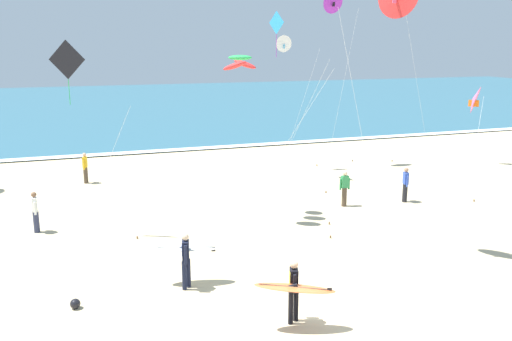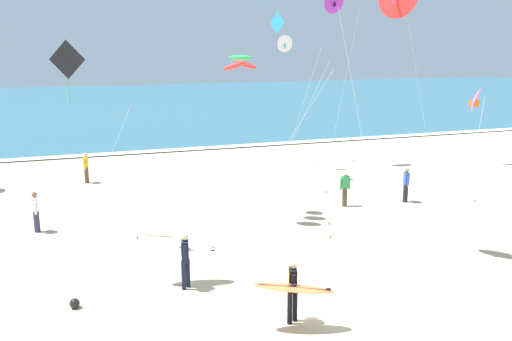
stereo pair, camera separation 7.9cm
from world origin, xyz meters
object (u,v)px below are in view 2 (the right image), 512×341
object	(u,v)px
surfer_trailing	(293,288)
kite_delta_violet_near	(333,2)
kite_diamond_charcoal_mid	(69,65)
bystander_yellow_top	(86,168)
beach_ball	(75,303)
bystander_green_top	(345,188)
kite_delta_rose_low	(474,100)
kite_arc_emerald_far	(240,63)
kite_diamond_cobalt_extra	(279,30)
bystander_blue_top	(406,185)
bystander_white_top	(36,212)
kite_delta_ivory_outer	(284,45)
surfer_lead	(185,253)

from	to	relation	value
surfer_trailing	kite_delta_violet_near	bearing A→B (deg)	61.08
surfer_trailing	kite_diamond_charcoal_mid	size ratio (longest dim) A/B	0.29
bystander_yellow_top	beach_ball	distance (m)	14.24
bystander_green_top	kite_delta_rose_low	bearing A→B (deg)	-58.53
kite_arc_emerald_far	kite_diamond_cobalt_extra	bearing A→B (deg)	56.46
bystander_blue_top	bystander_green_top	bearing A→B (deg)	174.07
surfer_trailing	bystander_white_top	world-z (taller)	surfer_trailing
kite_delta_violet_near	bystander_yellow_top	size ratio (longest dim) A/B	6.23
kite_delta_ivory_outer	surfer_lead	bearing A→B (deg)	-122.02
bystander_yellow_top	bystander_green_top	size ratio (longest dim) A/B	1.00
kite_delta_ivory_outer	beach_ball	size ratio (longest dim) A/B	26.66
kite_delta_rose_low	kite_diamond_cobalt_extra	size ratio (longest dim) A/B	0.65
surfer_lead	kite_diamond_charcoal_mid	bearing A→B (deg)	116.65
beach_ball	kite_delta_violet_near	bearing A→B (deg)	44.05
kite_delta_rose_low	bystander_white_top	world-z (taller)	kite_delta_rose_low
kite_delta_violet_near	kite_diamond_cobalt_extra	bearing A→B (deg)	-151.41
surfer_trailing	kite_arc_emerald_far	distance (m)	10.44
bystander_blue_top	bystander_yellow_top	size ratio (longest dim) A/B	1.00
surfer_trailing	bystander_blue_top	size ratio (longest dim) A/B	1.32
kite_delta_rose_low	kite_arc_emerald_far	bearing A→B (deg)	149.83
kite_diamond_charcoal_mid	kite_diamond_cobalt_extra	bearing A→B (deg)	30.14
kite_delta_ivory_outer	bystander_white_top	bearing A→B (deg)	-151.53
kite_delta_violet_near	kite_diamond_charcoal_mid	size ratio (longest dim) A/B	1.38
kite_arc_emerald_far	kite_diamond_cobalt_extra	world-z (taller)	kite_diamond_cobalt_extra
surfer_lead	beach_ball	bearing A→B (deg)	-172.73
surfer_trailing	bystander_green_top	bearing A→B (deg)	55.33
kite_delta_rose_low	beach_ball	bearing A→B (deg)	-172.96
surfer_lead	kite_delta_violet_near	bearing A→B (deg)	50.19
surfer_lead	bystander_white_top	bearing A→B (deg)	123.82
bystander_blue_top	bystander_green_top	size ratio (longest dim) A/B	1.00
kite_diamond_cobalt_extra	beach_ball	xyz separation A→B (m)	(-10.50, -11.89, -7.55)
bystander_blue_top	kite_diamond_cobalt_extra	bearing A→B (deg)	123.00
surfer_trailing	kite_diamond_cobalt_extra	world-z (taller)	kite_diamond_cobalt_extra
surfer_trailing	bystander_yellow_top	size ratio (longest dim) A/B	1.32
surfer_lead	bystander_yellow_top	bearing A→B (deg)	99.47
kite_diamond_cobalt_extra	bystander_yellow_top	xyz separation A→B (m)	(-9.64, 2.31, -6.87)
kite_delta_rose_low	bystander_yellow_top	distance (m)	18.72
bystander_green_top	bystander_yellow_top	bearing A→B (deg)	143.01
kite_arc_emerald_far	bystander_blue_top	distance (m)	9.46
kite_delta_violet_near	bystander_green_top	xyz separation A→B (m)	(-3.13, -7.92, -8.42)
kite_delta_ivory_outer	kite_diamond_cobalt_extra	distance (m)	2.44
kite_diamond_charcoal_mid	bystander_blue_top	distance (m)	15.07
bystander_blue_top	kite_delta_rose_low	bearing A→B (deg)	-92.65
kite_delta_violet_near	kite_arc_emerald_far	xyz separation A→B (m)	(-7.92, -8.00, -2.94)
surfer_trailing	kite_diamond_cobalt_extra	bearing A→B (deg)	70.34
kite_delta_rose_low	bystander_blue_top	xyz separation A→B (m)	(0.19, 4.15, -4.20)
beach_ball	kite_arc_emerald_far	bearing A→B (deg)	42.53
kite_delta_violet_near	kite_arc_emerald_far	bearing A→B (deg)	-134.72
surfer_lead	kite_delta_violet_near	size ratio (longest dim) A/B	0.20
kite_delta_rose_low	bystander_green_top	xyz separation A→B (m)	(-2.72, 4.45, -4.20)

